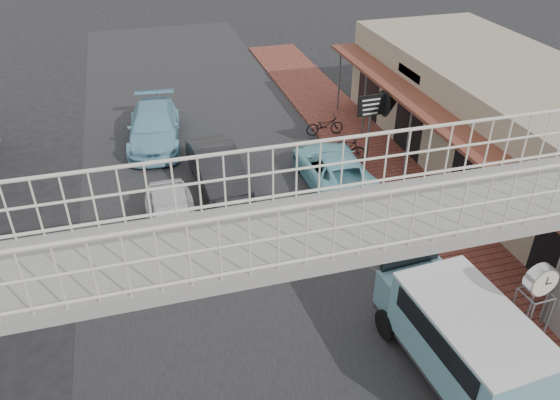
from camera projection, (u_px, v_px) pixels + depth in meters
ground at (261, 300)px, 15.34m from camera, size 120.00×120.00×0.00m
road_strip at (261, 300)px, 15.34m from camera, size 10.00×60.00×0.01m
sidewalk at (418, 208)px, 19.26m from camera, size 3.00×40.00×0.10m
shophouse_row at (522, 131)px, 20.06m from camera, size 7.20×18.00×4.00m
footbridge at (309, 315)px, 10.39m from camera, size 16.40×2.40×6.34m
white_hatchback at (172, 218)px, 17.55m from camera, size 1.69×4.13×1.40m
dark_sedan at (218, 169)px, 20.20m from camera, size 1.85×4.63×1.50m
angkot_curb at (334, 169)px, 20.34m from camera, size 2.32×4.90×1.35m
angkot_far at (154, 127)px, 23.32m from camera, size 2.69×5.40×1.51m
angkot_van at (462, 332)px, 12.42m from camera, size 2.34×4.60×2.19m
motorcycle_near at (325, 125)px, 23.97m from camera, size 1.71×0.69×0.88m
motorcycle_far at (346, 149)px, 21.91m from camera, size 1.69×0.96×0.98m
street_clock at (539, 285)px, 11.89m from camera, size 0.76×0.62×3.08m
arrow_sign at (388, 104)px, 21.15m from camera, size 1.67×1.06×2.88m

